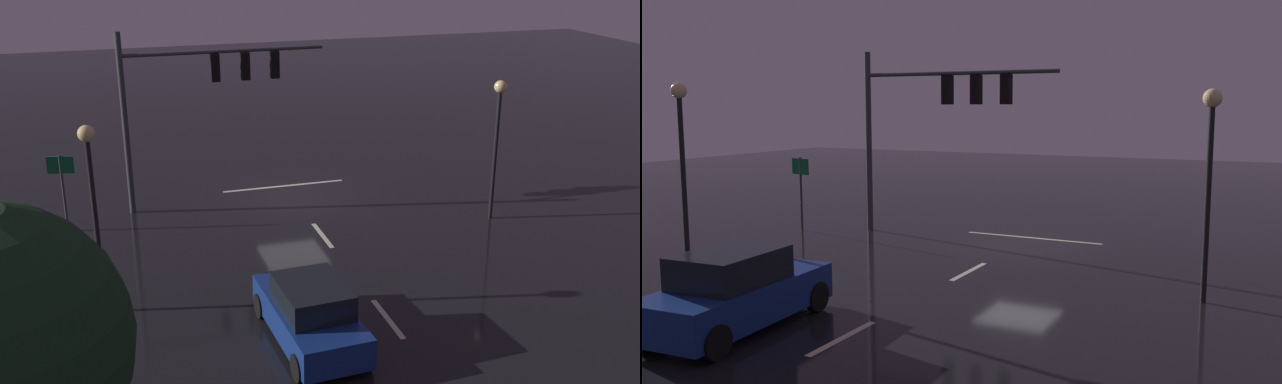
% 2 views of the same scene
% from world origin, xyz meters
% --- Properties ---
extents(ground_plane, '(80.00, 80.00, 0.00)m').
position_xyz_m(ground_plane, '(0.00, 0.00, 0.00)').
color(ground_plane, black).
extents(traffic_signal_assembly, '(7.46, 0.47, 6.63)m').
position_xyz_m(traffic_signal_assembly, '(3.41, -0.17, 4.62)').
color(traffic_signal_assembly, '#383A3D').
rests_on(traffic_signal_assembly, ground_plane).
extents(lane_dash_far, '(0.16, 2.20, 0.01)m').
position_xyz_m(lane_dash_far, '(0.00, 4.00, 0.00)').
color(lane_dash_far, beige).
rests_on(lane_dash_far, ground_plane).
extents(lane_dash_mid, '(0.16, 2.20, 0.01)m').
position_xyz_m(lane_dash_mid, '(0.00, 10.00, 0.00)').
color(lane_dash_mid, beige).
rests_on(lane_dash_mid, ground_plane).
extents(stop_bar, '(5.00, 0.16, 0.01)m').
position_xyz_m(stop_bar, '(0.00, -1.35, 0.00)').
color(stop_bar, beige).
rests_on(stop_bar, ground_plane).
extents(car_approaching, '(2.12, 4.45, 1.70)m').
position_xyz_m(car_approaching, '(2.33, 10.48, 0.80)').
color(car_approaching, navy).
rests_on(car_approaching, ground_plane).
extents(street_lamp_left_kerb, '(0.44, 0.44, 5.07)m').
position_xyz_m(street_lamp_left_kerb, '(-6.31, 4.25, 3.55)').
color(street_lamp_left_kerb, black).
rests_on(street_lamp_left_kerb, ground_plane).
extents(street_lamp_right_kerb, '(0.44, 0.44, 5.31)m').
position_xyz_m(street_lamp_right_kerb, '(7.32, 7.33, 3.69)').
color(street_lamp_right_kerb, black).
rests_on(street_lamp_right_kerb, ground_plane).
extents(route_sign, '(0.89, 0.25, 2.77)m').
position_xyz_m(route_sign, '(8.38, 1.03, 2.00)').
color(route_sign, '#383A3D').
rests_on(route_sign, ground_plane).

